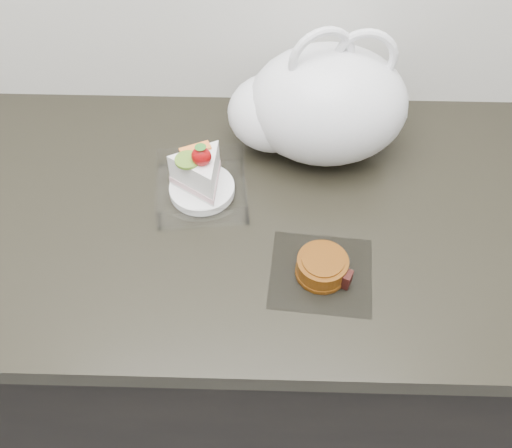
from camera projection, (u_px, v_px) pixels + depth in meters
counter at (224, 329)px, 1.37m from camera, size 2.04×0.64×0.90m
cake_tray at (201, 181)px, 1.01m from camera, size 0.18×0.18×0.13m
mooncake_wrap at (323, 268)px, 0.92m from camera, size 0.18×0.17×0.04m
plastic_bag at (316, 106)px, 1.03m from camera, size 0.35×0.27×0.27m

